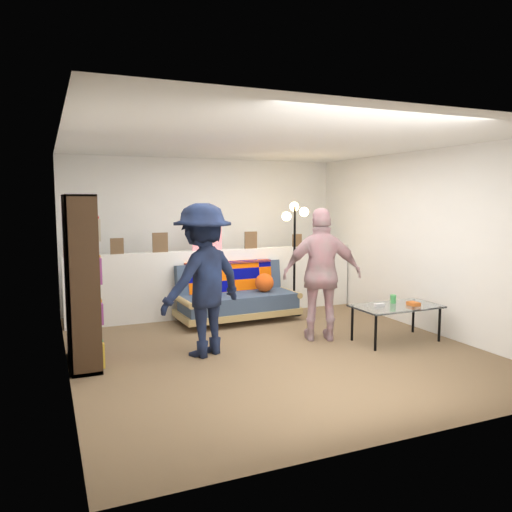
{
  "coord_description": "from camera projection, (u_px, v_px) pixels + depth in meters",
  "views": [
    {
      "loc": [
        -2.41,
        -5.27,
        1.75
      ],
      "look_at": [
        0.0,
        0.4,
        1.05
      ],
      "focal_mm": 35.0,
      "sensor_mm": 36.0,
      "label": 1
    }
  ],
  "objects": [
    {
      "name": "futon_sofa",
      "position": [
        237.0,
        297.0,
        7.24
      ],
      "size": [
        1.77,
        0.92,
        0.74
      ],
      "color": "#A3874F",
      "rests_on": "ground"
    },
    {
      "name": "room_shell",
      "position": [
        254.0,
        206.0,
        6.2
      ],
      "size": [
        4.6,
        5.05,
        2.45
      ],
      "color": "silver",
      "rests_on": "ground"
    },
    {
      "name": "half_wall_ledge",
      "position": [
        220.0,
        282.0,
        7.55
      ],
      "size": [
        4.45,
        0.15,
        1.0
      ],
      "primitive_type": "cube",
      "color": "silver",
      "rests_on": "ground"
    },
    {
      "name": "bookshelf",
      "position": [
        81.0,
        286.0,
        5.26
      ],
      "size": [
        0.3,
        0.9,
        1.8
      ],
      "color": "black",
      "rests_on": "ground"
    },
    {
      "name": "person_right",
      "position": [
        322.0,
        275.0,
        6.17
      ],
      "size": [
        1.05,
        0.74,
        1.65
      ],
      "primitive_type": "imported",
      "rotation": [
        0.0,
        0.0,
        2.75
      ],
      "color": "pink",
      "rests_on": "ground"
    },
    {
      "name": "person_left",
      "position": [
        203.0,
        280.0,
        5.57
      ],
      "size": [
        1.27,
        1.05,
        1.71
      ],
      "primitive_type": "imported",
      "rotation": [
        0.0,
        0.0,
        3.59
      ],
      "color": "black",
      "rests_on": "ground"
    },
    {
      "name": "ledge_decor",
      "position": [
        205.0,
        238.0,
        7.36
      ],
      "size": [
        2.97,
        0.02,
        0.45
      ],
      "color": "brown",
      "rests_on": "half_wall_ledge"
    },
    {
      "name": "coffee_table",
      "position": [
        397.0,
        308.0,
        6.16
      ],
      "size": [
        1.07,
        0.6,
        0.56
      ],
      "color": "black",
      "rests_on": "ground"
    },
    {
      "name": "ground",
      "position": [
        269.0,
        347.0,
        5.96
      ],
      "size": [
        5.0,
        5.0,
        0.0
      ],
      "primitive_type": "plane",
      "color": "brown",
      "rests_on": "ground"
    },
    {
      "name": "floor_lamp",
      "position": [
        295.0,
        235.0,
        7.51
      ],
      "size": [
        0.36,
        0.32,
        1.71
      ],
      "color": "black",
      "rests_on": "ground"
    }
  ]
}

